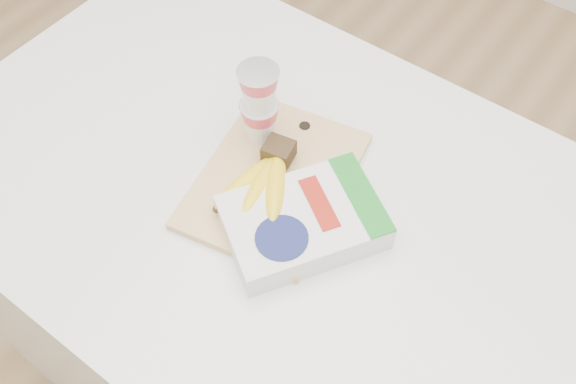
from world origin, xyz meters
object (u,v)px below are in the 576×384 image
(bananas, at_px, (263,181))
(yogurt_stack, at_px, (259,103))
(cutting_board, at_px, (274,180))
(table, at_px, (271,301))
(cereal_box, at_px, (303,222))

(bananas, bearing_deg, yogurt_stack, 130.22)
(cutting_board, height_order, yogurt_stack, yogurt_stack)
(table, bearing_deg, cereal_box, -20.13)
(yogurt_stack, xyz_separation_m, cereal_box, (0.17, -0.10, -0.08))
(table, xyz_separation_m, cutting_board, (0.01, 0.01, 0.46))
(bananas, distance_m, cereal_box, 0.10)
(table, bearing_deg, bananas, -58.96)
(table, bearing_deg, yogurt_stack, 132.69)
(cutting_board, xyz_separation_m, cereal_box, (0.10, -0.05, 0.02))
(cutting_board, relative_size, bananas, 1.76)
(cutting_board, relative_size, cereal_box, 1.09)
(table, xyz_separation_m, cereal_box, (0.11, -0.04, 0.48))
(cutting_board, distance_m, bananas, 0.04)
(yogurt_stack, relative_size, cereal_box, 0.55)
(cereal_box, bearing_deg, table, -167.88)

